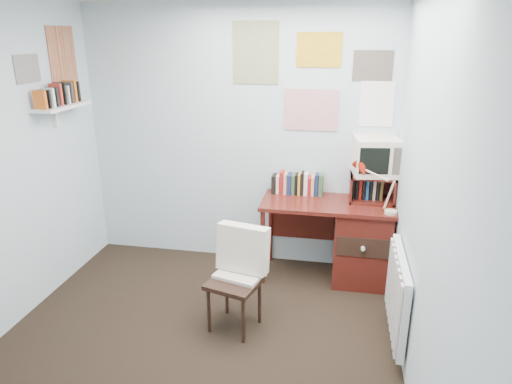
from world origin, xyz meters
The scene contains 13 objects.
ground centered at (0.00, 0.00, 0.00)m, with size 3.50×3.50×0.00m, color black.
back_wall centered at (0.00, 1.75, 1.25)m, with size 3.00×0.02×2.50m, color silver.
right_wall centered at (1.50, 0.00, 1.25)m, with size 0.02×3.50×2.50m, color silver.
desk centered at (1.17, 1.48, 0.41)m, with size 1.20×0.55×0.76m.
desk_chair centered at (0.24, 0.52, 0.40)m, with size 0.41×0.39×0.79m, color black.
desk_lamp centered at (1.44, 1.28, 0.95)m, with size 0.26×0.23×0.38m, color #AA1A0B.
tv_riser centered at (1.29, 1.59, 0.89)m, with size 0.40×0.30×0.25m, color #521912.
crt_tv centered at (1.30, 1.61, 1.19)m, with size 0.38×0.35×0.36m, color beige.
book_row centered at (0.66, 1.66, 0.87)m, with size 0.60×0.14×0.22m, color #521912.
radiator centered at (1.46, 0.55, 0.42)m, with size 0.09×0.80×0.60m, color white.
wall_shelf centered at (-1.40, 1.10, 1.62)m, with size 0.20×0.62×0.24m, color white.
posters_back centered at (0.70, 1.74, 1.85)m, with size 1.20×0.01×0.90m, color white.
posters_left centered at (-1.49, 1.10, 2.00)m, with size 0.01×0.70×0.60m, color white.
Camera 1 is at (0.98, -2.48, 2.20)m, focal length 32.00 mm.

